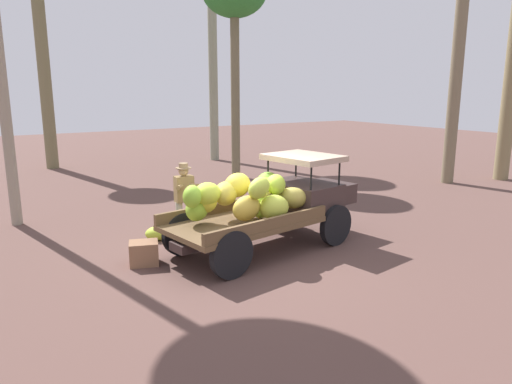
{
  "coord_description": "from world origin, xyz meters",
  "views": [
    {
      "loc": [
        -4.55,
        -7.77,
        3.27
      ],
      "look_at": [
        0.35,
        0.08,
        1.25
      ],
      "focal_mm": 33.25,
      "sensor_mm": 36.0,
      "label": 1
    }
  ],
  "objects": [
    {
      "name": "ground_plane",
      "position": [
        0.0,
        0.0,
        0.0
      ],
      "size": [
        60.0,
        60.0,
        0.0
      ],
      "primitive_type": "plane",
      "color": "brown"
    },
    {
      "name": "farmer",
      "position": [
        -0.52,
        1.67,
        0.97
      ],
      "size": [
        0.53,
        0.47,
        1.7
      ],
      "rotation": [
        0.0,
        0.0,
        -1.63
      ],
      "color": "#B7B79C",
      "rests_on": "ground"
    },
    {
      "name": "wooden_crate",
      "position": [
        -1.84,
        0.59,
        0.22
      ],
      "size": [
        0.64,
        0.58,
        0.44
      ],
      "primitive_type": "cube",
      "rotation": [
        0.0,
        0.0,
        2.81
      ],
      "color": "#8D6145",
      "rests_on": "ground"
    },
    {
      "name": "truck",
      "position": [
        0.74,
        0.16,
        0.98
      ],
      "size": [
        4.61,
        2.3,
        1.88
      ],
      "rotation": [
        0.0,
        0.0,
        0.15
      ],
      "color": "#3A2A28",
      "rests_on": "ground"
    },
    {
      "name": "loose_banana_bunch",
      "position": [
        -1.08,
        1.86,
        0.16
      ],
      "size": [
        0.68,
        0.57,
        0.33
      ],
      "primitive_type": "ellipsoid",
      "rotation": [
        0.0,
        0.03,
        2.84
      ],
      "color": "#B2CA35",
      "rests_on": "ground"
    }
  ]
}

